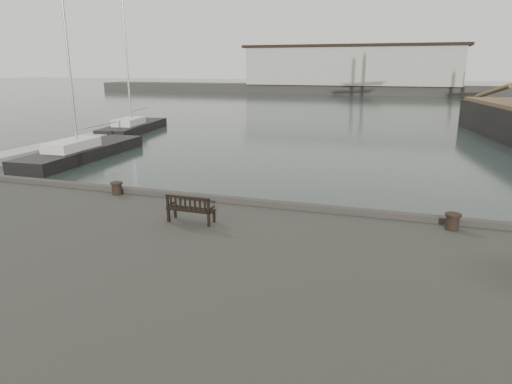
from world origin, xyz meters
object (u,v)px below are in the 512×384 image
bench (191,214)px  yacht_c (84,155)px  bollard_right (453,222)px  yacht_d (134,130)px  bollard_left (117,188)px

bench → yacht_c: size_ratio=0.10×
bench → bollard_right: bench is taller
bench → bollard_right: (7.26, 1.72, -0.02)m
bollard_right → yacht_c: 25.01m
yacht_d → bench: bearing=-63.4°
bollard_right → yacht_d: 35.40m
bollard_left → bollard_right: bearing=-1.0°
yacht_c → yacht_d: 12.83m
bollard_left → yacht_d: 28.14m
bench → bollard_left: (-3.87, 1.92, -0.03)m
bench → yacht_d: yacht_d is taller
bollard_left → yacht_c: (-10.82, 11.70, -1.54)m
bench → yacht_c: yacht_c is taller
bench → bollard_left: bench is taller
bench → yacht_c: (-14.69, 13.62, -1.57)m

